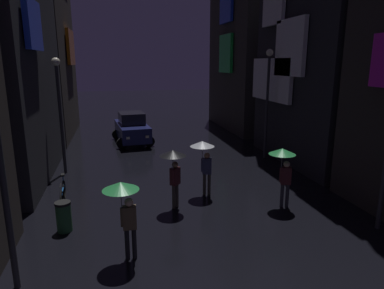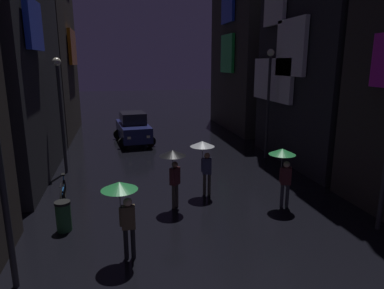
{
  "view_description": "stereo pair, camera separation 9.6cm",
  "coord_description": "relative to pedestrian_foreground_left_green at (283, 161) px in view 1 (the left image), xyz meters",
  "views": [
    {
      "loc": [
        -2.66,
        -2.62,
        4.94
      ],
      "look_at": [
        0.0,
        9.05,
        2.06
      ],
      "focal_mm": 32.0,
      "sensor_mm": 36.0,
      "label": 1
    },
    {
      "loc": [
        -2.57,
        -2.64,
        4.94
      ],
      "look_at": [
        0.0,
        9.05,
        2.06
      ],
      "focal_mm": 32.0,
      "sensor_mm": 36.0,
      "label": 2
    }
  ],
  "objects": [
    {
      "name": "pedestrian_foreground_left_green",
      "position": [
        0.0,
        0.0,
        0.0
      ],
      "size": [
        0.9,
        0.9,
        2.12
      ],
      "color": "#2D2D38",
      "rests_on": "ground"
    },
    {
      "name": "building_right_far",
      "position": [
        4.64,
        14.65,
        4.98
      ],
      "size": [
        4.25,
        8.42,
        13.29
      ],
      "color": "#33302D",
      "rests_on": "ground"
    },
    {
      "name": "trash_bin",
      "position": [
        -7.14,
        -0.17,
        -1.2
      ],
      "size": [
        0.46,
        0.46,
        0.93
      ],
      "color": "#265933",
      "rests_on": "ground"
    },
    {
      "name": "streetlamp_left_far",
      "position": [
        -7.84,
        5.72,
        1.58
      ],
      "size": [
        0.36,
        0.36,
        5.14
      ],
      "color": "#2D2D33",
      "rests_on": "ground"
    },
    {
      "name": "building_right_mid",
      "position": [
        4.63,
        5.1,
        5.04
      ],
      "size": [
        4.25,
        7.3,
        13.42
      ],
      "color": "#232328",
      "rests_on": "ground"
    },
    {
      "name": "pedestrian_foreground_right_clear",
      "position": [
        -2.35,
        1.67,
        0.0
      ],
      "size": [
        0.9,
        0.9,
        2.12
      ],
      "color": "#38332D",
      "rests_on": "ground"
    },
    {
      "name": "pedestrian_midstreet_centre_black",
      "position": [
        -3.66,
        0.68,
        0.0
      ],
      "size": [
        0.9,
        0.9,
        2.12
      ],
      "color": "#38332D",
      "rests_on": "ground"
    },
    {
      "name": "car_distant",
      "position": [
        -4.5,
        11.14,
        -0.74
      ],
      "size": [
        2.53,
        4.28,
        1.92
      ],
      "color": "navy",
      "rests_on": "ground"
    },
    {
      "name": "pedestrian_far_right_green",
      "position": [
        -5.4,
        -2.15,
        0.0
      ],
      "size": [
        0.9,
        0.9,
        2.12
      ],
      "color": "black",
      "rests_on": "ground"
    },
    {
      "name": "streetlamp_right_far",
      "position": [
        2.16,
        6.08,
        1.82
      ],
      "size": [
        0.36,
        0.36,
        5.59
      ],
      "color": "#2D2D33",
      "rests_on": "ground"
    },
    {
      "name": "bicycle_parked_at_storefront",
      "position": [
        -7.44,
        1.93,
        -1.28
      ],
      "size": [
        0.18,
        1.82,
        0.96
      ],
      "color": "black",
      "rests_on": "ground"
    }
  ]
}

